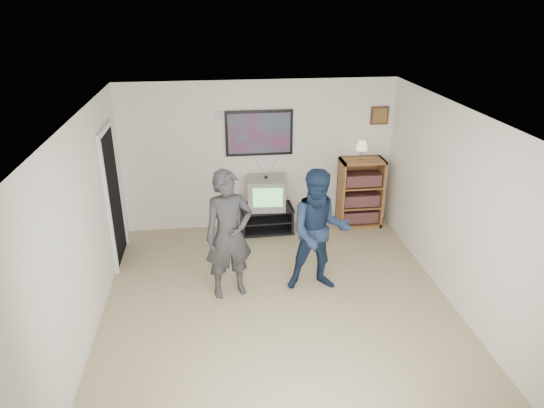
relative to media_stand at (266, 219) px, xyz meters
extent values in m
cube|color=#8B7258|center=(-0.08, -2.23, -0.22)|extent=(4.50, 5.00, 0.01)
cube|color=white|center=(-0.08, -2.23, 2.28)|extent=(4.50, 5.00, 0.01)
cube|color=white|center=(-0.08, 0.27, 1.03)|extent=(4.50, 0.01, 2.50)
cube|color=white|center=(-2.33, -2.23, 1.03)|extent=(0.01, 5.00, 2.50)
cube|color=white|center=(2.17, -2.23, 1.03)|extent=(0.01, 5.00, 2.50)
cube|color=black|center=(0.00, 0.00, 0.20)|extent=(0.90, 0.52, 0.04)
cube|color=black|center=(0.00, 0.00, -0.20)|extent=(0.90, 0.52, 0.04)
cube|color=black|center=(-0.41, 0.00, 0.00)|extent=(0.06, 0.47, 0.44)
cube|color=black|center=(0.41, 0.00, 0.00)|extent=(0.06, 0.47, 0.44)
imported|color=#302F32|center=(-0.69, -1.79, 0.66)|extent=(0.73, 0.57, 1.75)
imported|color=#182742|center=(0.50, -1.80, 0.63)|extent=(0.87, 0.69, 1.71)
cube|color=white|center=(-0.73, -1.62, 0.99)|extent=(0.08, 0.13, 0.04)
cube|color=white|center=(0.45, -1.59, 0.81)|extent=(0.05, 0.13, 0.04)
cube|color=black|center=(-0.08, 0.25, 1.43)|extent=(1.10, 0.03, 0.75)
cube|color=white|center=(-0.63, 0.25, 1.73)|extent=(0.28, 0.02, 0.14)
cube|color=#311A0F|center=(1.92, 0.25, 1.66)|extent=(0.30, 0.03, 0.30)
cube|color=black|center=(-2.32, -0.63, 0.78)|extent=(0.03, 0.85, 2.00)
camera|label=1|loc=(-0.81, -7.37, 3.52)|focal=32.00mm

